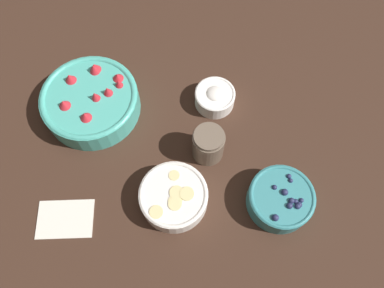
# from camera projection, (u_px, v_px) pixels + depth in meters

# --- Properties ---
(ground_plane) EXTENTS (4.00, 4.00, 0.00)m
(ground_plane) POSITION_uv_depth(u_px,v_px,m) (173.00, 144.00, 0.95)
(ground_plane) COLOR #382319
(bowl_strawberries) EXTENTS (0.25, 0.25, 0.09)m
(bowl_strawberries) POSITION_uv_depth(u_px,v_px,m) (91.00, 101.00, 0.96)
(bowl_strawberries) COLOR #47AD9E
(bowl_strawberries) RESTS_ON ground_plane
(bowl_blueberries) EXTENTS (0.15, 0.15, 0.07)m
(bowl_blueberries) POSITION_uv_depth(u_px,v_px,m) (281.00, 199.00, 0.86)
(bowl_blueberries) COLOR teal
(bowl_blueberries) RESTS_ON ground_plane
(bowl_bananas) EXTENTS (0.16, 0.16, 0.06)m
(bowl_bananas) POSITION_uv_depth(u_px,v_px,m) (174.00, 197.00, 0.86)
(bowl_bananas) COLOR white
(bowl_bananas) RESTS_ON ground_plane
(bowl_cream) EXTENTS (0.10, 0.10, 0.05)m
(bowl_cream) POSITION_uv_depth(u_px,v_px,m) (215.00, 97.00, 0.98)
(bowl_cream) COLOR white
(bowl_cream) RESTS_ON ground_plane
(jar_chocolate) EXTENTS (0.08, 0.08, 0.10)m
(jar_chocolate) POSITION_uv_depth(u_px,v_px,m) (208.00, 145.00, 0.90)
(jar_chocolate) COLOR brown
(jar_chocolate) RESTS_ON ground_plane
(napkin) EXTENTS (0.14, 0.11, 0.01)m
(napkin) POSITION_uv_depth(u_px,v_px,m) (65.00, 219.00, 0.87)
(napkin) COLOR silver
(napkin) RESTS_ON ground_plane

